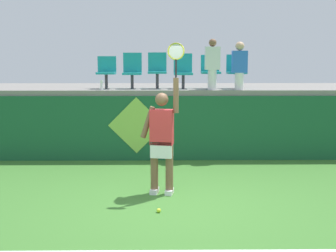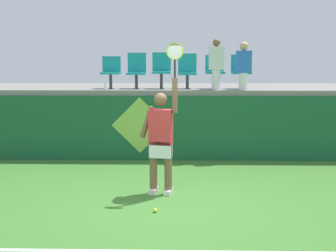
# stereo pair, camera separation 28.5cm
# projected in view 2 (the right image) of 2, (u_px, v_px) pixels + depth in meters

# --- Properties ---
(ground_plane) EXTENTS (40.00, 40.00, 0.00)m
(ground_plane) POSITION_uv_depth(u_px,v_px,m) (173.00, 206.00, 7.18)
(ground_plane) COLOR #3D752D
(court_back_wall) EXTENTS (11.97, 0.20, 1.46)m
(court_back_wall) POSITION_uv_depth(u_px,v_px,m) (175.00, 128.00, 10.40)
(court_back_wall) COLOR #195633
(court_back_wall) RESTS_ON ground_plane
(spectator_platform) EXTENTS (11.97, 3.05, 0.12)m
(spectator_platform) POSITION_uv_depth(u_px,v_px,m) (176.00, 89.00, 11.75)
(spectator_platform) COLOR gray
(spectator_platform) RESTS_ON court_back_wall
(court_baseline_stripe) EXTENTS (10.77, 0.08, 0.01)m
(court_baseline_stripe) POSITION_uv_depth(u_px,v_px,m) (172.00, 251.00, 5.49)
(court_baseline_stripe) COLOR white
(court_baseline_stripe) RESTS_ON ground_plane
(tennis_player) EXTENTS (0.75, 0.33, 2.55)m
(tennis_player) POSITION_uv_depth(u_px,v_px,m) (161.00, 138.00, 7.72)
(tennis_player) COLOR white
(tennis_player) RESTS_ON ground_plane
(tennis_ball) EXTENTS (0.07, 0.07, 0.07)m
(tennis_ball) POSITION_uv_depth(u_px,v_px,m) (155.00, 210.00, 6.89)
(tennis_ball) COLOR #D1E533
(tennis_ball) RESTS_ON ground_plane
(water_bottle) EXTENTS (0.06, 0.06, 0.22)m
(water_bottle) POSITION_uv_depth(u_px,v_px,m) (106.00, 85.00, 10.42)
(water_bottle) COLOR white
(water_bottle) RESTS_ON spectator_platform
(stadium_chair_0) EXTENTS (0.44, 0.42, 0.76)m
(stadium_chair_0) POSITION_uv_depth(u_px,v_px,m) (111.00, 70.00, 10.89)
(stadium_chair_0) COLOR #38383D
(stadium_chair_0) RESTS_ON spectator_platform
(stadium_chair_1) EXTENTS (0.44, 0.42, 0.84)m
(stadium_chair_1) POSITION_uv_depth(u_px,v_px,m) (137.00, 69.00, 10.88)
(stadium_chair_1) COLOR #38383D
(stadium_chair_1) RESTS_ON spectator_platform
(stadium_chair_2) EXTENTS (0.44, 0.42, 0.85)m
(stadium_chair_2) POSITION_uv_depth(u_px,v_px,m) (161.00, 69.00, 10.87)
(stadium_chair_2) COLOR #38383D
(stadium_chair_2) RESTS_ON spectator_platform
(stadium_chair_3) EXTENTS (0.44, 0.42, 0.83)m
(stadium_chair_3) POSITION_uv_depth(u_px,v_px,m) (187.00, 70.00, 10.86)
(stadium_chair_3) COLOR #38383D
(stadium_chair_3) RESTS_ON spectator_platform
(stadium_chair_4) EXTENTS (0.44, 0.42, 0.79)m
(stadium_chair_4) POSITION_uv_depth(u_px,v_px,m) (215.00, 70.00, 10.83)
(stadium_chair_4) COLOR #38383D
(stadium_chair_4) RESTS_ON spectator_platform
(stadium_chair_5) EXTENTS (0.44, 0.42, 0.80)m
(stadium_chair_5) POSITION_uv_depth(u_px,v_px,m) (241.00, 70.00, 10.82)
(stadium_chair_5) COLOR #38383D
(stadium_chair_5) RESTS_ON spectator_platform
(spectator_0) EXTENTS (0.34, 0.20, 1.08)m
(spectator_0) POSITION_uv_depth(u_px,v_px,m) (244.00, 65.00, 10.35)
(spectator_0) COLOR white
(spectator_0) RESTS_ON spectator_platform
(spectator_1) EXTENTS (0.34, 0.20, 1.15)m
(spectator_1) POSITION_uv_depth(u_px,v_px,m) (216.00, 63.00, 10.41)
(spectator_1) COLOR white
(spectator_1) RESTS_ON spectator_platform
(wall_signage_mount) EXTENTS (1.27, 0.01, 1.44)m
(wall_signage_mount) POSITION_uv_depth(u_px,v_px,m) (140.00, 160.00, 10.42)
(wall_signage_mount) COLOR #195633
(wall_signage_mount) RESTS_ON ground_plane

